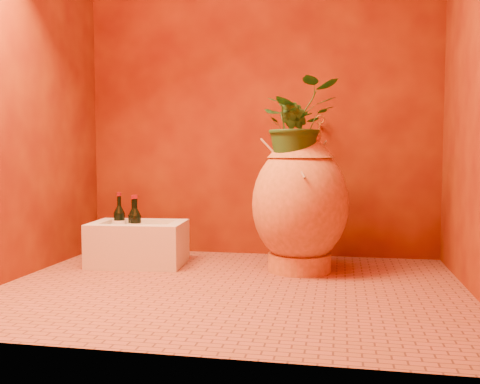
% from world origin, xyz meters
% --- Properties ---
extents(floor, '(2.50, 2.50, 0.00)m').
position_xyz_m(floor, '(0.00, 0.00, 0.00)').
color(floor, brown).
rests_on(floor, ground).
extents(wall_back, '(2.50, 0.02, 2.50)m').
position_xyz_m(wall_back, '(0.00, 1.00, 1.25)').
color(wall_back, '#530D04').
rests_on(wall_back, ground).
extents(wall_left, '(0.02, 2.00, 2.50)m').
position_xyz_m(wall_left, '(-1.25, 0.00, 1.25)').
color(wall_left, '#530D04').
rests_on(wall_left, ground).
extents(amphora, '(0.67, 0.67, 0.84)m').
position_xyz_m(amphora, '(0.33, 0.48, 0.42)').
color(amphora, '#D4793B').
rests_on(amphora, floor).
extents(stone_basin, '(0.63, 0.45, 0.28)m').
position_xyz_m(stone_basin, '(-0.71, 0.47, 0.13)').
color(stone_basin, beige).
rests_on(stone_basin, floor).
extents(wine_bottle_a, '(0.07, 0.07, 0.30)m').
position_xyz_m(wine_bottle_a, '(-0.74, 0.47, 0.26)').
color(wine_bottle_a, black).
rests_on(wine_bottle_a, stone_basin).
extents(wine_bottle_b, '(0.07, 0.07, 0.30)m').
position_xyz_m(wine_bottle_b, '(-0.72, 0.45, 0.26)').
color(wine_bottle_b, black).
rests_on(wine_bottle_b, stone_basin).
extents(wine_bottle_c, '(0.08, 0.08, 0.31)m').
position_xyz_m(wine_bottle_c, '(-0.87, 0.54, 0.26)').
color(wine_bottle_c, black).
rests_on(wine_bottle_c, stone_basin).
extents(wall_tap, '(0.06, 0.14, 0.15)m').
position_xyz_m(wall_tap, '(0.43, 0.92, 0.92)').
color(wall_tap, '#A07124').
rests_on(wall_tap, wall_back).
extents(plant_main, '(0.61, 0.59, 0.52)m').
position_xyz_m(plant_main, '(0.31, 0.46, 0.90)').
color(plant_main, '#1D4719').
rests_on(plant_main, amphora).
extents(plant_side, '(0.24, 0.25, 0.35)m').
position_xyz_m(plant_side, '(0.30, 0.43, 0.85)').
color(plant_side, '#1D4719').
rests_on(plant_side, amphora).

